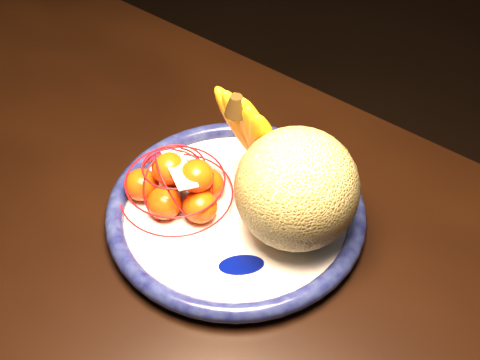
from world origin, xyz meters
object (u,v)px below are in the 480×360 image
Objects in this scene: dining_table at (127,286)px; cantaloupe at (297,189)px; mandarin_bag at (178,185)px; fruit_bowl at (236,212)px; banana_bunch at (255,131)px.

cantaloupe is at bearing 44.21° from dining_table.
dining_table is 9.40× the size of mandarin_bag.
banana_bunch reaches higher than fruit_bowl.
dining_table is 8.45× the size of banana_bunch.
mandarin_bag is (-0.16, -0.05, -0.05)m from cantaloupe.
banana_bunch reaches higher than mandarin_bag.
mandarin_bag reaches higher than dining_table.
cantaloupe reaches higher than dining_table.
dining_table is at bearing -137.87° from cantaloupe.
cantaloupe reaches higher than fruit_bowl.
banana_bunch is 0.13m from mandarin_bag.
fruit_bowl is 0.09m from mandarin_bag.
fruit_bowl is at bearing 58.21° from dining_table.
dining_table is at bearing -123.87° from fruit_bowl.
banana_bunch is (-0.10, 0.05, 0.01)m from cantaloupe.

